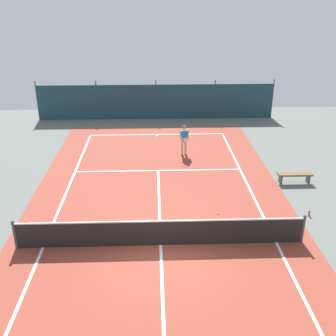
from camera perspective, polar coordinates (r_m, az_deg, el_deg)
ground_plane at (r=14.41m, az=-1.04°, el=-10.87°), size 36.00×36.00×0.00m
court_surface at (r=14.41m, az=-1.04°, el=-10.86°), size 11.02×26.60×0.01m
tennis_net at (r=14.13m, az=-1.05°, el=-9.17°), size 10.12×0.10×1.10m
back_fence at (r=28.69m, az=-1.71°, el=8.57°), size 16.30×0.98×2.70m
tennis_player at (r=21.66m, az=2.29°, el=4.26°), size 0.57×0.83×1.64m
tennis_ball_near_player at (r=16.33m, az=7.08°, el=-6.40°), size 0.07×0.07×0.07m
courtside_bench at (r=19.49m, az=17.53°, el=-1.04°), size 1.60×0.40×0.49m
water_bottle at (r=17.00m, az=19.39°, el=-6.07°), size 0.08×0.08×0.24m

